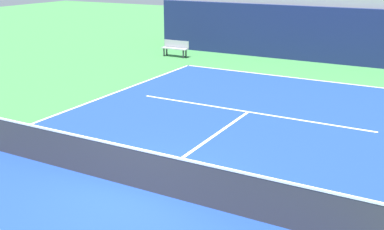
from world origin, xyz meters
The scene contains 10 objects.
ground_plane centered at (0.00, 0.00, 0.00)m, with size 80.00×80.00×0.00m, color #387A3D.
court_surface centered at (0.00, 0.00, 0.01)m, with size 11.00×24.00×0.01m, color navy.
baseline_far centered at (0.00, 11.95, 0.01)m, with size 11.00×0.10×0.00m, color white.
service_line_far centered at (0.00, 6.40, 0.01)m, with size 8.26×0.10×0.00m, color white.
centre_service_line centered at (0.00, 3.20, 0.01)m, with size 0.10×6.40×0.00m, color white.
back_wall centered at (0.00, 15.92, 1.37)m, with size 18.43×0.30×2.74m, color navy.
stands_tier_lower centered at (0.00, 17.27, 1.62)m, with size 18.43×2.40×3.24m, color #9E9E99.
stands_tier_upper centered at (0.00, 19.67, 2.15)m, with size 18.43×2.40×4.31m, color #9E9E99.
tennis_net centered at (0.00, 0.00, 0.51)m, with size 11.08×0.08×1.07m.
player_bench centered at (-7.18, 13.65, 0.51)m, with size 1.50×0.40×0.85m.
Camera 1 is at (5.57, -7.63, 4.79)m, focal length 43.70 mm.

